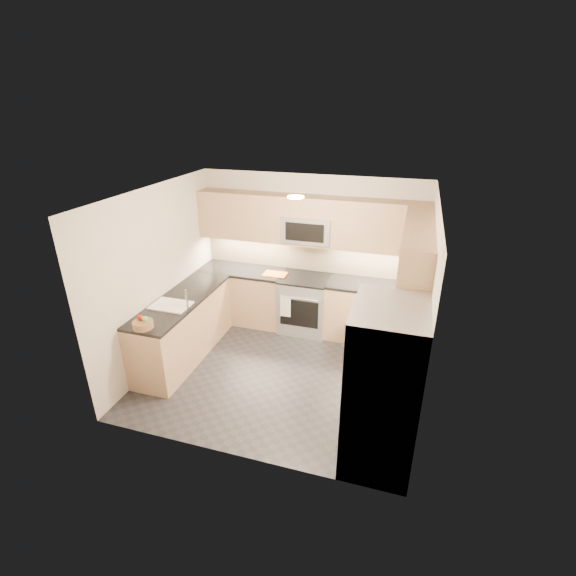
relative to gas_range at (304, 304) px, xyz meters
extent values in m
cube|color=#242429|center=(0.00, -1.28, -0.46)|extent=(3.60, 3.20, 0.00)
cube|color=beige|center=(0.00, -1.28, 2.04)|extent=(3.60, 3.20, 0.02)
cube|color=beige|center=(0.00, 0.32, 0.79)|extent=(3.60, 0.02, 2.50)
cube|color=beige|center=(0.00, -2.88, 0.79)|extent=(3.60, 0.02, 2.50)
cube|color=beige|center=(-1.80, -1.28, 0.79)|extent=(0.02, 3.20, 2.50)
cube|color=beige|center=(1.80, -1.28, 0.79)|extent=(0.02, 3.20, 2.50)
cube|color=tan|center=(-1.09, 0.02, -0.01)|extent=(1.42, 0.60, 0.90)
cube|color=tan|center=(1.09, 0.02, -0.01)|extent=(1.42, 0.60, 0.90)
cube|color=tan|center=(1.50, -1.12, -0.01)|extent=(0.60, 1.70, 0.90)
cube|color=tan|center=(-1.50, -1.28, -0.01)|extent=(0.60, 2.00, 0.90)
cube|color=black|center=(-1.09, 0.02, 0.47)|extent=(1.42, 0.63, 0.04)
cube|color=black|center=(1.09, 0.02, 0.47)|extent=(1.42, 0.63, 0.04)
cube|color=black|center=(1.50, -1.12, 0.47)|extent=(0.63, 1.70, 0.04)
cube|color=black|center=(-1.50, -1.28, 0.47)|extent=(0.63, 2.00, 0.04)
cube|color=tan|center=(0.00, 0.15, 1.37)|extent=(3.60, 0.35, 0.75)
cube|color=tan|center=(1.62, -1.00, 1.37)|extent=(0.35, 1.95, 0.75)
cube|color=#BFAD8A|center=(0.00, 0.32, 0.74)|extent=(3.60, 0.01, 0.51)
cube|color=#BFAD8A|center=(1.80, -0.82, 0.74)|extent=(0.01, 2.30, 0.51)
cube|color=#ABACB3|center=(0.00, 0.00, 0.00)|extent=(0.76, 0.65, 0.91)
cube|color=black|center=(0.00, 0.00, 0.46)|extent=(0.76, 0.65, 0.03)
cube|color=black|center=(0.00, -0.33, -0.01)|extent=(0.62, 0.02, 0.45)
cylinder|color=#B2B5BA|center=(0.00, -0.35, 0.26)|extent=(0.60, 0.02, 0.02)
cube|color=#9B9DA3|center=(0.00, 0.12, 1.24)|extent=(0.76, 0.40, 0.40)
cube|color=black|center=(0.00, -0.08, 1.24)|extent=(0.60, 0.01, 0.28)
cube|color=#A1A4A9|center=(1.45, -2.43, 0.45)|extent=(0.70, 0.90, 1.80)
cylinder|color=#B2B5BA|center=(1.08, -2.61, 0.49)|extent=(0.02, 0.02, 1.20)
cylinder|color=#B2B5BA|center=(1.08, -2.25, 0.49)|extent=(0.02, 0.02, 1.20)
cube|color=white|center=(-1.50, -1.53, 0.42)|extent=(0.52, 0.38, 0.16)
cylinder|color=silver|center=(-1.24, -1.53, 0.62)|extent=(0.03, 0.03, 0.28)
cylinder|color=#6BAF4B|center=(1.62, -0.11, 0.56)|extent=(0.28, 0.28, 0.15)
cube|color=orange|center=(-0.49, -0.03, 0.49)|extent=(0.38, 0.26, 0.01)
cylinder|color=#916343|center=(-1.50, -2.15, 0.53)|extent=(0.29, 0.29, 0.09)
sphere|color=#A01A12|center=(-1.56, -2.11, 0.60)|extent=(0.07, 0.07, 0.07)
sphere|color=#52AB49|center=(-1.47, -2.13, 0.60)|extent=(0.08, 0.08, 0.08)
cube|color=white|center=(-0.21, -0.37, 0.10)|extent=(0.17, 0.02, 0.32)
sphere|color=#D85918|center=(-1.51, -2.12, 0.60)|extent=(0.06, 0.06, 0.06)
camera|label=1|loc=(1.53, -5.93, 3.07)|focal=26.00mm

